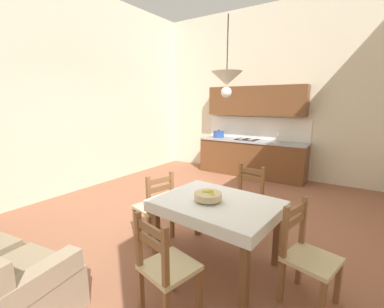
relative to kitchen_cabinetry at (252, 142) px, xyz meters
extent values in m
cube|color=#935B42|center=(0.17, -3.02, -0.91)|extent=(6.13, 7.18, 0.10)
cube|color=beige|center=(0.17, 0.33, 1.18)|extent=(6.13, 0.12, 4.06)
cube|color=beige|center=(-2.66, -3.02, 1.18)|extent=(0.12, 7.18, 4.06)
cube|color=brown|center=(0.01, -0.04, -0.43)|extent=(2.60, 0.60, 0.86)
cube|color=#9E9EA3|center=(0.01, -0.05, 0.02)|extent=(2.63, 0.63, 0.04)
cube|color=white|center=(0.01, 0.26, 0.32)|extent=(2.60, 0.01, 0.55)
cube|color=brown|center=(0.01, 0.09, 0.99)|extent=(2.39, 0.34, 0.70)
cube|color=black|center=(0.01, -0.31, -0.81)|extent=(2.56, 0.02, 0.09)
cylinder|color=silver|center=(0.59, -0.04, 0.04)|extent=(0.34, 0.34, 0.02)
cylinder|color=silver|center=(0.59, 0.10, 0.15)|extent=(0.02, 0.02, 0.22)
cube|color=black|center=(-0.12, -0.04, 0.05)|extent=(0.52, 0.42, 0.01)
cylinder|color=silver|center=(-0.25, -0.14, 0.06)|extent=(0.11, 0.11, 0.01)
cylinder|color=silver|center=(0.01, -0.14, 0.06)|extent=(0.11, 0.11, 0.01)
cylinder|color=silver|center=(-0.25, 0.06, 0.06)|extent=(0.11, 0.11, 0.01)
cylinder|color=silver|center=(0.01, 0.06, 0.06)|extent=(0.11, 0.11, 0.01)
cylinder|color=#2D4C9E|center=(-0.91, -0.06, 0.12)|extent=(0.28, 0.28, 0.15)
cylinder|color=#2D4C9E|center=(-0.91, -0.06, 0.20)|extent=(0.29, 0.29, 0.02)
sphere|color=black|center=(-0.91, -0.06, 0.23)|extent=(0.04, 0.04, 0.04)
cube|color=brown|center=(1.01, -3.75, -0.12)|extent=(1.29, 1.01, 0.02)
cube|color=brown|center=(0.43, -4.10, -0.49)|extent=(0.08, 0.08, 0.73)
cube|color=brown|center=(1.53, -4.19, -0.49)|extent=(0.08, 0.08, 0.73)
cube|color=brown|center=(0.50, -3.31, -0.49)|extent=(0.08, 0.08, 0.73)
cube|color=brown|center=(1.60, -3.40, -0.49)|extent=(0.08, 0.08, 0.73)
cube|color=white|center=(1.01, -3.75, -0.10)|extent=(1.36, 1.07, 0.00)
cube|color=white|center=(0.97, -4.23, -0.17)|extent=(1.28, 0.11, 0.12)
cube|color=white|center=(1.05, -3.26, -0.17)|extent=(1.28, 0.11, 0.12)
cube|color=white|center=(0.37, -3.69, -0.17)|extent=(0.09, 0.97, 0.12)
cube|color=white|center=(1.65, -3.80, -0.17)|extent=(0.09, 0.97, 0.12)
cube|color=#D1BC89|center=(0.97, -2.83, -0.43)|extent=(0.48, 0.48, 0.04)
cube|color=brown|center=(1.12, -3.04, -0.65)|extent=(0.05, 0.05, 0.41)
cube|color=brown|center=(0.76, -2.99, -0.65)|extent=(0.05, 0.05, 0.41)
cube|color=brown|center=(1.17, -2.68, -0.39)|extent=(0.05, 0.05, 0.93)
cube|color=brown|center=(0.82, -2.63, -0.39)|extent=(0.05, 0.05, 0.93)
cube|color=brown|center=(0.99, -2.66, -0.01)|extent=(0.32, 0.07, 0.07)
cube|color=brown|center=(0.99, -2.66, -0.12)|extent=(0.32, 0.07, 0.07)
cube|color=#D1BC89|center=(2.01, -3.80, -0.43)|extent=(0.51, 0.51, 0.04)
cube|color=brown|center=(2.23, -3.67, -0.65)|extent=(0.05, 0.05, 0.41)
cube|color=brown|center=(2.14, -4.02, -0.65)|extent=(0.05, 0.05, 0.41)
cube|color=brown|center=(1.88, -3.58, -0.39)|extent=(0.05, 0.05, 0.93)
cube|color=brown|center=(1.79, -3.93, -0.39)|extent=(0.05, 0.05, 0.93)
cube|color=brown|center=(1.83, -3.76, -0.01)|extent=(0.10, 0.32, 0.07)
cube|color=brown|center=(1.83, -3.76, -0.12)|extent=(0.10, 0.32, 0.07)
cube|color=#D1BC89|center=(1.01, -4.59, -0.43)|extent=(0.50, 0.50, 0.04)
cube|color=brown|center=(0.88, -4.37, -0.65)|extent=(0.05, 0.05, 0.41)
cube|color=brown|center=(1.23, -4.45, -0.65)|extent=(0.05, 0.05, 0.41)
cube|color=brown|center=(0.80, -4.72, -0.39)|extent=(0.05, 0.05, 0.93)
cube|color=brown|center=(1.15, -4.80, -0.39)|extent=(0.05, 0.05, 0.93)
cube|color=brown|center=(0.97, -4.76, -0.01)|extent=(0.32, 0.09, 0.07)
cube|color=brown|center=(0.97, -4.76, -0.12)|extent=(0.32, 0.09, 0.07)
cube|color=#D1BC89|center=(0.02, -3.69, -0.43)|extent=(0.51, 0.51, 0.04)
cube|color=brown|center=(-0.20, -3.82, -0.65)|extent=(0.05, 0.05, 0.41)
cube|color=brown|center=(-0.11, -3.47, -0.65)|extent=(0.05, 0.05, 0.41)
cube|color=brown|center=(0.15, -3.91, -0.39)|extent=(0.05, 0.05, 0.93)
cube|color=brown|center=(0.24, -3.56, -0.39)|extent=(0.05, 0.05, 0.93)
cube|color=brown|center=(0.20, -3.73, -0.01)|extent=(0.10, 0.32, 0.07)
cube|color=brown|center=(0.20, -3.73, -0.12)|extent=(0.10, 0.32, 0.07)
cube|color=gray|center=(0.33, -5.32, -0.37)|extent=(0.25, 0.70, 0.18)
cube|color=gray|center=(0.04, -5.32, -0.41)|extent=(0.63, 0.59, 0.10)
cylinder|color=tan|center=(0.94, -3.81, -0.09)|extent=(0.17, 0.17, 0.02)
cylinder|color=tan|center=(0.94, -3.81, -0.04)|extent=(0.30, 0.30, 0.07)
sphere|color=gold|center=(0.89, -3.80, -0.03)|extent=(0.09, 0.09, 0.09)
sphere|color=gold|center=(0.99, -3.83, -0.04)|extent=(0.08, 0.08, 0.08)
sphere|color=gold|center=(0.94, -3.78, -0.03)|extent=(0.10, 0.10, 0.10)
cylinder|color=black|center=(1.04, -3.64, 1.52)|extent=(0.01, 0.01, 0.57)
cone|color=silver|center=(1.04, -3.64, 1.20)|extent=(0.32, 0.32, 0.14)
sphere|color=white|center=(1.04, -3.64, 1.06)|extent=(0.11, 0.11, 0.11)
camera|label=1|loc=(2.26, -6.13, 0.96)|focal=24.20mm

